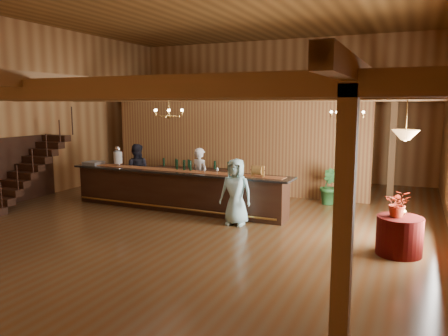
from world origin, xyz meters
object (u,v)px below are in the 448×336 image
at_px(guest, 236,192).
at_px(raffle_drum, 258,170).
at_px(pendant_lamp, 405,135).
at_px(staff_second, 136,171).
at_px(chandelier_right, 347,114).
at_px(backbar_shelf, 195,180).
at_px(beverage_dispenser, 118,157).
at_px(floor_plant, 330,186).
at_px(round_table, 399,236).
at_px(bartender, 200,176).
at_px(tasting_bar, 176,190).
at_px(chandelier_left, 169,112).

bearing_deg(guest, raffle_drum, 59.78).
distance_m(pendant_lamp, staff_second, 8.33).
bearing_deg(chandelier_right, backbar_shelf, 158.35).
bearing_deg(beverage_dispenser, floor_plant, 21.02).
height_order(round_table, floor_plant, floor_plant).
bearing_deg(pendant_lamp, floor_plant, 118.18).
distance_m(beverage_dispenser, round_table, 8.24).
relative_size(round_table, chandelier_right, 1.12).
height_order(bartender, guest, bartender).
relative_size(tasting_bar, bartender, 3.97).
bearing_deg(bartender, chandelier_right, -163.61).
xyz_separation_m(round_table, floor_plant, (-2.06, 3.85, 0.19)).
height_order(beverage_dispenser, bartender, beverage_dispenser).
bearing_deg(round_table, beverage_dispenser, 168.95).
bearing_deg(tasting_bar, bartender, 70.41).
distance_m(beverage_dispenser, pendant_lamp, 8.23).
bearing_deg(guest, tasting_bar, 159.08).
height_order(tasting_bar, round_table, tasting_bar).
bearing_deg(pendant_lamp, round_table, 0.00).
relative_size(beverage_dispenser, pendant_lamp, 0.67).
relative_size(bartender, guest, 1.03).
height_order(beverage_dispenser, chandelier_right, chandelier_right).
bearing_deg(pendant_lamp, backbar_shelf, 148.90).
bearing_deg(round_table, floor_plant, 118.18).
relative_size(raffle_drum, guest, 0.20).
distance_m(backbar_shelf, chandelier_right, 6.16).
xyz_separation_m(tasting_bar, backbar_shelf, (-0.74, 2.57, -0.17)).
xyz_separation_m(chandelier_left, pendant_lamp, (5.56, -0.48, -0.37)).
bearing_deg(tasting_bar, chandelier_left, -67.23).
bearing_deg(raffle_drum, beverage_dispenser, 177.37).
bearing_deg(raffle_drum, chandelier_left, -157.09).
bearing_deg(chandelier_left, floor_plant, 44.04).
relative_size(round_table, chandelier_left, 1.12).
distance_m(chandelier_right, bartender, 4.65).
distance_m(chandelier_left, bartender, 2.66).
bearing_deg(pendant_lamp, tasting_bar, 166.17).
bearing_deg(raffle_drum, staff_second, 168.13).
xyz_separation_m(raffle_drum, chandelier_left, (-2.08, -0.88, 1.47)).
xyz_separation_m(round_table, chandelier_right, (-1.39, 1.93, 2.35)).
relative_size(raffle_drum, staff_second, 0.20).
bearing_deg(guest, bartender, 136.81).
height_order(round_table, chandelier_right, chandelier_right).
relative_size(raffle_drum, backbar_shelf, 0.12).
xyz_separation_m(beverage_dispenser, backbar_shelf, (1.33, 2.47, -1.01)).
distance_m(chandelier_left, floor_plant, 5.34).
bearing_deg(tasting_bar, pendant_lamp, -12.55).
bearing_deg(bartender, staff_second, 22.52).
bearing_deg(chandelier_left, guest, 7.96).
distance_m(chandelier_left, pendant_lamp, 5.59).
bearing_deg(backbar_shelf, bartender, -63.11).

